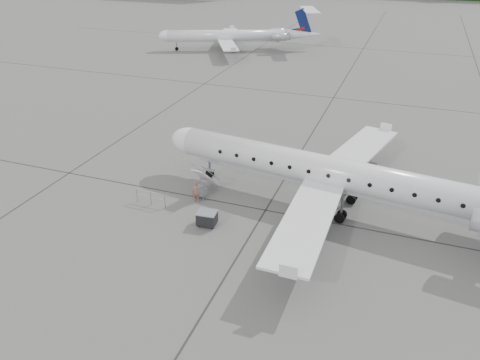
% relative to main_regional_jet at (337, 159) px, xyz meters
% --- Properties ---
extents(ground, '(320.00, 320.00, 0.00)m').
position_rel_main_regional_jet_xyz_m(ground, '(0.51, -6.07, -3.68)').
color(ground, '#5C5C5A').
rests_on(ground, ground).
extents(main_regional_jet, '(31.18, 24.29, 7.36)m').
position_rel_main_regional_jet_xyz_m(main_regional_jet, '(0.00, 0.00, 0.00)').
color(main_regional_jet, silver).
rests_on(main_regional_jet, ground).
extents(airstair, '(1.16, 2.45, 2.31)m').
position_rel_main_regional_jet_xyz_m(airstair, '(-8.81, -1.09, -2.53)').
color(airstair, silver).
rests_on(airstair, ground).
extents(passenger, '(0.56, 0.38, 1.51)m').
position_rel_main_regional_jet_xyz_m(passenger, '(-8.99, -2.41, -2.92)').
color(passenger, brown).
rests_on(passenger, ground).
extents(safety_railing, '(2.20, 0.15, 1.00)m').
position_rel_main_regional_jet_xyz_m(safety_railing, '(-11.71, -3.91, -3.18)').
color(safety_railing, gray).
rests_on(safety_railing, ground).
extents(baggage_cart, '(1.27, 1.06, 1.03)m').
position_rel_main_regional_jet_xyz_m(baggage_cart, '(-7.08, -4.89, -3.16)').
color(baggage_cart, black).
rests_on(baggage_cart, ground).
extents(bg_regional_left, '(28.53, 24.77, 6.26)m').
position_rel_main_regional_jet_xyz_m(bg_regional_left, '(-24.32, 42.38, -0.55)').
color(bg_regional_left, silver).
rests_on(bg_regional_left, ground).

